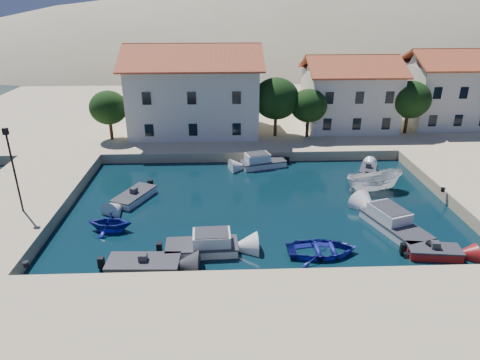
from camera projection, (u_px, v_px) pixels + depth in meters
name	position (u px, v px, depth m)	size (l,w,h in m)	color
ground	(274.00, 283.00, 24.88)	(400.00, 400.00, 0.00)	black
quay_south	(289.00, 356.00, 19.17)	(52.00, 12.00, 1.00)	#CEB28D
quay_west	(16.00, 205.00, 33.17)	(8.00, 20.00, 1.00)	#CEB28D
quay_north	(257.00, 113.00, 59.65)	(80.00, 36.00, 1.00)	#CEB28D
hills	(291.00, 118.00, 148.39)	(254.00, 176.00, 99.00)	tan
building_left	(194.00, 88.00, 48.03)	(14.70, 9.45, 9.70)	silver
building_mid	(349.00, 91.00, 49.90)	(10.50, 8.40, 8.30)	silver
building_right	(446.00, 87.00, 51.16)	(9.45, 8.40, 8.80)	silver
trees	(290.00, 102.00, 46.52)	(37.30, 5.30, 6.45)	#382314
lamppost	(12.00, 163.00, 29.71)	(0.35, 0.25, 6.22)	black
bollards	(310.00, 232.00, 28.08)	(29.36, 9.56, 0.30)	black
motorboat_grey_sw	(144.00, 265.00, 26.10)	(4.46, 2.11, 1.25)	#35353A
cabin_cruiser_south	(202.00, 246.00, 27.77)	(4.76, 2.19, 1.60)	silver
rowboat_south	(322.00, 254.00, 27.76)	(3.27, 4.57, 0.95)	navy
motorboat_red_se	(434.00, 252.00, 27.40)	(3.47, 1.88, 1.25)	maroon
cabin_cruiser_east	(395.00, 224.00, 30.37)	(3.90, 5.93, 1.60)	silver
boat_east	(373.00, 191.00, 36.76)	(1.89, 5.02, 1.94)	silver
motorboat_white_ne	(368.00, 171.00, 40.24)	(2.45, 3.30, 1.25)	silver
rowboat_west	(111.00, 230.00, 30.56)	(2.68, 3.11, 1.64)	navy
motorboat_white_west	(134.00, 196.00, 35.05)	(3.34, 4.42, 1.25)	silver
cabin_cruiser_north	(263.00, 162.00, 41.83)	(4.65, 2.93, 1.60)	silver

